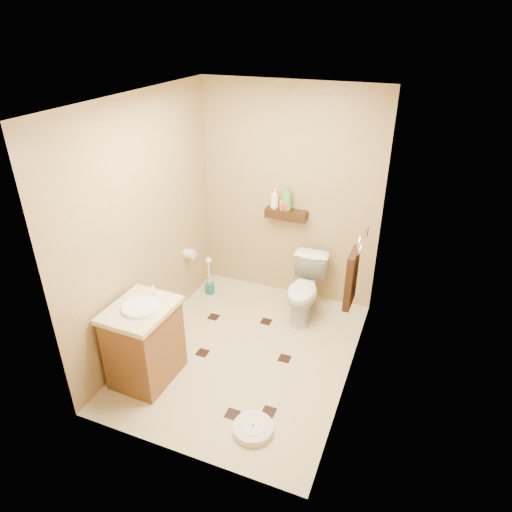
% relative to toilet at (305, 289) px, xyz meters
% --- Properties ---
extents(ground, '(2.50, 2.50, 0.00)m').
position_rel_toilet_xyz_m(ground, '(-0.35, -0.83, -0.33)').
color(ground, '#BFAB8B').
rests_on(ground, ground).
extents(wall_back, '(2.00, 0.04, 2.40)m').
position_rel_toilet_xyz_m(wall_back, '(-0.35, 0.42, 0.87)').
color(wall_back, '#9E845A').
rests_on(wall_back, ground).
extents(wall_front, '(2.00, 0.04, 2.40)m').
position_rel_toilet_xyz_m(wall_front, '(-0.35, -2.08, 0.87)').
color(wall_front, '#9E845A').
rests_on(wall_front, ground).
extents(wall_left, '(0.04, 2.50, 2.40)m').
position_rel_toilet_xyz_m(wall_left, '(-1.35, -0.83, 0.87)').
color(wall_left, '#9E845A').
rests_on(wall_left, ground).
extents(wall_right, '(0.04, 2.50, 2.40)m').
position_rel_toilet_xyz_m(wall_right, '(0.65, -0.83, 0.87)').
color(wall_right, '#9E845A').
rests_on(wall_right, ground).
extents(ceiling, '(2.00, 2.50, 0.02)m').
position_rel_toilet_xyz_m(ceiling, '(-0.35, -0.83, 2.07)').
color(ceiling, white).
rests_on(ceiling, wall_back).
extents(wall_shelf, '(0.46, 0.14, 0.10)m').
position_rel_toilet_xyz_m(wall_shelf, '(-0.35, 0.34, 0.69)').
color(wall_shelf, '#35220E').
rests_on(wall_shelf, wall_back).
extents(floor_accents, '(1.15, 1.43, 0.01)m').
position_rel_toilet_xyz_m(floor_accents, '(-0.32, -0.91, -0.33)').
color(floor_accents, black).
rests_on(floor_accents, ground).
extents(toilet, '(0.40, 0.67, 0.66)m').
position_rel_toilet_xyz_m(toilet, '(0.00, 0.00, 0.00)').
color(toilet, white).
rests_on(toilet, ground).
extents(vanity, '(0.53, 0.63, 0.87)m').
position_rel_toilet_xyz_m(vanity, '(-1.05, -1.45, 0.06)').
color(vanity, brown).
rests_on(vanity, ground).
extents(bathroom_scale, '(0.43, 0.43, 0.07)m').
position_rel_toilet_xyz_m(bathroom_scale, '(0.09, -1.69, -0.30)').
color(bathroom_scale, silver).
rests_on(bathroom_scale, ground).
extents(toilet_brush, '(0.11, 0.11, 0.48)m').
position_rel_toilet_xyz_m(toilet_brush, '(-1.17, 0.02, -0.16)').
color(toilet_brush, '#186062').
rests_on(toilet_brush, ground).
extents(towel_ring, '(0.12, 0.30, 0.76)m').
position_rel_toilet_xyz_m(towel_ring, '(0.57, -0.58, 0.61)').
color(towel_ring, silver).
rests_on(towel_ring, wall_right).
extents(toilet_paper, '(0.12, 0.11, 0.12)m').
position_rel_toilet_xyz_m(toilet_paper, '(-1.29, -0.18, 0.27)').
color(toilet_paper, silver).
rests_on(toilet_paper, wall_left).
extents(bottle_a, '(0.11, 0.11, 0.23)m').
position_rel_toilet_xyz_m(bottle_a, '(-0.49, 0.34, 0.85)').
color(bottle_a, white).
rests_on(bottle_a, wall_shelf).
extents(bottle_b, '(0.09, 0.09, 0.15)m').
position_rel_toilet_xyz_m(bottle_b, '(-0.39, 0.34, 0.81)').
color(bottle_b, yellow).
rests_on(bottle_b, wall_shelf).
extents(bottle_c, '(0.17, 0.17, 0.16)m').
position_rel_toilet_xyz_m(bottle_c, '(-0.36, 0.34, 0.82)').
color(bottle_c, red).
rests_on(bottle_c, wall_shelf).
extents(bottle_d, '(0.11, 0.11, 0.28)m').
position_rel_toilet_xyz_m(bottle_d, '(-0.34, 0.34, 0.88)').
color(bottle_d, green).
rests_on(bottle_d, wall_shelf).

